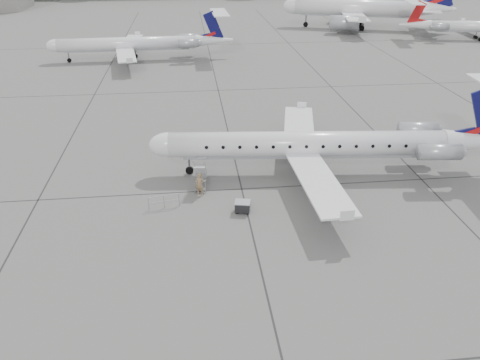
{
  "coord_description": "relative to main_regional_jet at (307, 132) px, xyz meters",
  "views": [
    {
      "loc": [
        -8.55,
        -26.24,
        17.71
      ],
      "look_at": [
        -5.31,
        2.7,
        2.3
      ],
      "focal_mm": 35.0,
      "sensor_mm": 36.0,
      "label": 1
    }
  ],
  "objects": [
    {
      "name": "safety_railing",
      "position": [
        -11.44,
        -4.36,
        -3.14
      ],
      "size": [
        2.18,
        0.46,
        1.0
      ],
      "primitive_type": null,
      "rotation": [
        0.0,
        0.0,
        0.17
      ],
      "color": "#96989E",
      "rests_on": "ground"
    },
    {
      "name": "passenger",
      "position": [
        -8.78,
        -2.75,
        -2.73
      ],
      "size": [
        0.78,
        0.65,
        1.82
      ],
      "primitive_type": "imported",
      "rotation": [
        0.0,
        0.0,
        -0.38
      ],
      "color": "#8B6D4B",
      "rests_on": "ground"
    },
    {
      "name": "baggage_cart",
      "position": [
        -5.85,
        -5.54,
        -3.19
      ],
      "size": [
        1.19,
        1.04,
        0.9
      ],
      "primitive_type": null,
      "rotation": [
        0.0,
        0.0,
        -0.21
      ],
      "color": "black",
      "rests_on": "ground"
    },
    {
      "name": "bg_narrowbody",
      "position": [
        25.74,
        64.29,
        2.06
      ],
      "size": [
        37.25,
        31.5,
        11.41
      ],
      "primitive_type": null,
      "rotation": [
        0.0,
        0.0,
        -0.31
      ],
      "color": "silver",
      "rests_on": "ground"
    },
    {
      "name": "main_regional_jet",
      "position": [
        0.0,
        0.0,
        0.0
      ],
      "size": [
        30.2,
        23.02,
        7.29
      ],
      "primitive_type": null,
      "rotation": [
        0.0,
        0.0,
        -0.09
      ],
      "color": "silver",
      "rests_on": "ground"
    },
    {
      "name": "bg_regional_left",
      "position": [
        -18.35,
        41.31,
        -0.1
      ],
      "size": [
        27.49,
        20.14,
        7.08
      ],
      "primitive_type": null,
      "rotation": [
        0.0,
        0.0,
        0.03
      ],
      "color": "silver",
      "rests_on": "ground"
    },
    {
      "name": "ground",
      "position": [
        -0.66,
        -7.69,
        -3.64
      ],
      "size": [
        320.0,
        320.0,
        0.0
      ],
      "primitive_type": "plane",
      "color": "slate",
      "rests_on": "ground"
    },
    {
      "name": "airstair",
      "position": [
        -8.65,
        -1.43,
        -2.5
      ],
      "size": [
        1.06,
        2.41,
        2.28
      ],
      "primitive_type": null,
      "rotation": [
        0.0,
        0.0,
        -0.09
      ],
      "color": "silver",
      "rests_on": "ground"
    }
  ]
}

